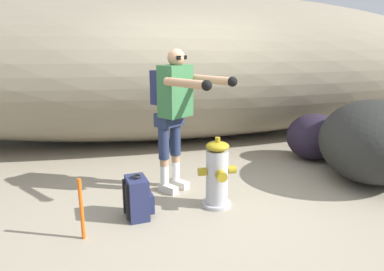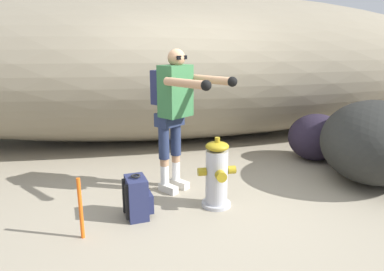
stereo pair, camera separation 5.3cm
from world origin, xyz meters
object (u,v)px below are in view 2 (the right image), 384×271
at_px(utility_worker, 175,104).
at_px(boulder_large, 375,141).
at_px(boulder_small, 316,137).
at_px(survey_stake, 81,209).
at_px(spare_backpack, 137,198).
at_px(fire_hydrant, 217,175).

relative_size(utility_worker, boulder_large, 0.97).
xyz_separation_m(boulder_small, survey_stake, (-3.34, -1.68, -0.06)).
bearing_deg(boulder_large, survey_stake, -167.80).
bearing_deg(spare_backpack, boulder_small, 17.33).
distance_m(fire_hydrant, boulder_large, 2.27).
height_order(utility_worker, spare_backpack, utility_worker).
distance_m(utility_worker, spare_backpack, 1.17).
bearing_deg(boulder_large, spare_backpack, -171.39).
relative_size(fire_hydrant, boulder_large, 0.45).
xyz_separation_m(spare_backpack, survey_stake, (-0.53, -0.32, 0.08)).
relative_size(fire_hydrant, survey_stake, 1.33).
bearing_deg(boulder_large, boulder_small, 109.02).
distance_m(utility_worker, survey_stake, 1.59).
bearing_deg(utility_worker, spare_backpack, -76.17).
distance_m(fire_hydrant, boulder_small, 2.31).
bearing_deg(survey_stake, boulder_large, 12.20).
relative_size(boulder_large, survey_stake, 2.96).
relative_size(spare_backpack, boulder_small, 0.55).
xyz_separation_m(fire_hydrant, boulder_large, (2.23, 0.38, 0.16)).
bearing_deg(boulder_large, utility_worker, 176.99).
bearing_deg(spare_backpack, boulder_large, 0.05).
bearing_deg(utility_worker, survey_stake, -84.85).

